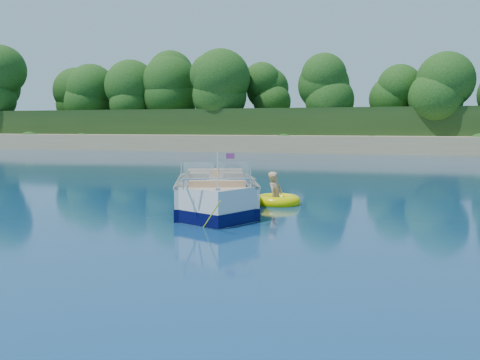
{
  "coord_description": "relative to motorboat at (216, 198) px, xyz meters",
  "views": [
    {
      "loc": [
        3.4,
        -10.86,
        2.34
      ],
      "look_at": [
        -1.23,
        3.11,
        0.85
      ],
      "focal_mm": 40.0,
      "sensor_mm": 36.0,
      "label": 1
    }
  ],
  "objects": [
    {
      "name": "boy",
      "position": [
        1.18,
        1.98,
        -0.38
      ],
      "size": [
        0.54,
        0.9,
        1.65
      ],
      "primitive_type": "imported",
      "rotation": [
        0.0,
        -0.17,
        1.37
      ],
      "color": "tan",
      "rests_on": "ground"
    },
    {
      "name": "treeline",
      "position": [
        1.79,
        38.39,
        5.16
      ],
      "size": [
        150.0,
        7.12,
        8.19
      ],
      "color": "black",
      "rests_on": "ground"
    },
    {
      "name": "shoreline",
      "position": [
        1.75,
        61.15,
        0.59
      ],
      "size": [
        170.0,
        59.0,
        6.0
      ],
      "color": "#998059",
      "rests_on": "ground"
    },
    {
      "name": "tow_tube",
      "position": [
        1.22,
        1.96,
        -0.29
      ],
      "size": [
        1.74,
        1.74,
        0.37
      ],
      "rotation": [
        0.0,
        0.0,
        -0.29
      ],
      "color": "#E9E100",
      "rests_on": "ground"
    },
    {
      "name": "motorboat",
      "position": [
        0.0,
        0.0,
        0.0
      ],
      "size": [
        3.49,
        5.6,
        1.98
      ],
      "rotation": [
        0.0,
        0.0,
        0.38
      ],
      "color": "silver",
      "rests_on": "ground"
    },
    {
      "name": "ground",
      "position": [
        1.75,
        -2.62,
        -0.38
      ],
      "size": [
        160.0,
        160.0,
        0.0
      ],
      "primitive_type": "plane",
      "color": "#0A2347",
      "rests_on": "ground"
    }
  ]
}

